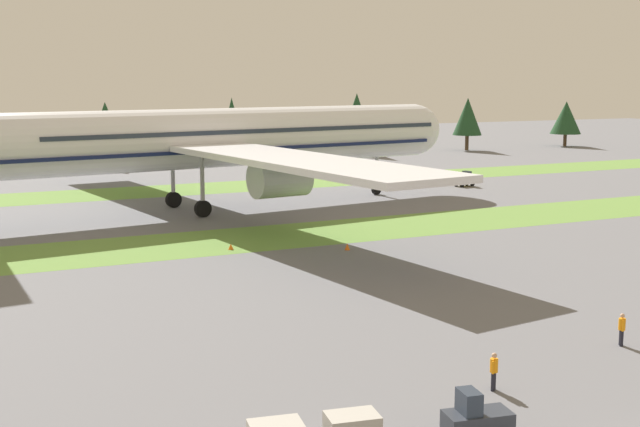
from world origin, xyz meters
TOP-DOWN VIEW (x-y plane):
  - grass_strip_near at (0.00, 47.43)m, footprint 320.00×11.07m
  - grass_strip_far at (0.00, 81.57)m, footprint 320.00×11.07m
  - airliner at (2.31, 64.24)m, footprint 62.09×76.63m
  - baggage_tug at (-5.57, 5.35)m, footprint 2.78×1.72m
  - pushback_tractor at (38.59, 69.11)m, footprint 2.75×1.63m
  - ground_crew_marshaller at (8.04, 11.47)m, footprint 0.36×0.48m
  - ground_crew_loader at (-1.85, 9.18)m, footprint 0.44×0.40m
  - taxiway_marker_0 at (6.33, 39.50)m, footprint 0.44×0.44m
  - taxiway_marker_1 at (-2.19, 43.72)m, footprint 0.44×0.44m
  - distant_tree_line at (-5.07, 114.21)m, footprint 195.86×10.03m

SIDE VIEW (x-z plane):
  - grass_strip_near at x=0.00m, z-range 0.00..0.01m
  - grass_strip_far at x=0.00m, z-range 0.00..0.01m
  - taxiway_marker_1 at x=-2.19m, z-range 0.00..0.48m
  - taxiway_marker_0 at x=6.33m, z-range 0.00..0.56m
  - baggage_tug at x=-5.57m, z-range -0.17..1.80m
  - pushback_tractor at x=38.59m, z-range -0.17..1.80m
  - ground_crew_marshaller at x=8.04m, z-range 0.08..1.82m
  - ground_crew_loader at x=-1.85m, z-range 0.08..1.82m
  - distant_tree_line at x=-5.07m, z-range 0.76..13.16m
  - airliner at x=2.31m, z-range -3.01..18.25m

